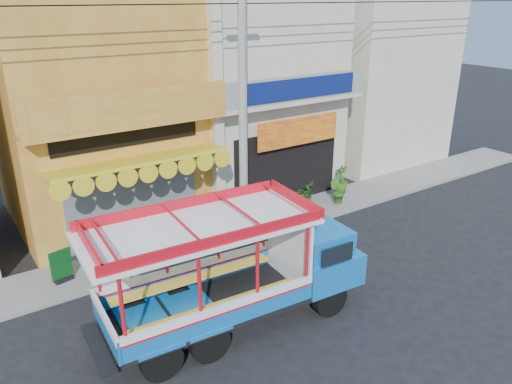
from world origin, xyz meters
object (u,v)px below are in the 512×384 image
Objects in this scene: potted_plant_a at (305,195)px; potted_plant_c at (341,179)px; utility_pole at (247,86)px; songthaew_truck at (251,265)px; green_sign at (62,268)px; potted_plant_b at (337,191)px.

potted_plant_a is 2.07m from potted_plant_c.
songthaew_truck is at bearing -122.20° from utility_pole.
songthaew_truck is 7.88× the size of potted_plant_a.
potted_plant_c is at bearing 3.21° from green_sign.
potted_plant_a is at bearing 17.22° from potted_plant_b.
songthaew_truck reaches higher than potted_plant_c.
songthaew_truck is 6.18× the size of potted_plant_c.
songthaew_truck reaches higher than green_sign.
potted_plant_c is (2.05, 0.25, 0.12)m from potted_plant_a.
utility_pole reaches higher than potted_plant_a.
songthaew_truck is 7.81m from potted_plant_b.
utility_pole is 6.95m from potted_plant_c.
green_sign is (-5.74, 0.62, -4.52)m from utility_pole.
utility_pole is 5.55m from songthaew_truck.
potted_plant_a is at bearing -66.70° from potted_plant_c.
utility_pole is at bearing 48.93° from potted_plant_b.
potted_plant_c is at bearing -96.51° from potted_plant_b.
potted_plant_c reaches higher than potted_plant_a.
utility_pole is at bearing -6.16° from green_sign.
utility_pole is 32.60× the size of potted_plant_a.
utility_pole reaches higher than songthaew_truck.
potted_plant_b is at bearing -33.08° from potted_plant_c.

